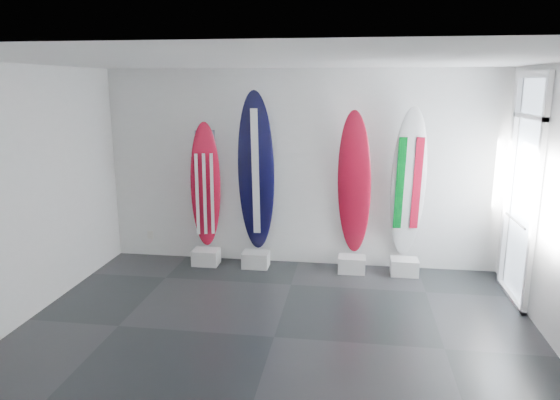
% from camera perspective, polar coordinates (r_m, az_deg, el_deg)
% --- Properties ---
extents(floor, '(6.00, 6.00, 0.00)m').
position_cam_1_polar(floor, '(5.93, -0.66, -15.06)').
color(floor, black).
rests_on(floor, ground).
extents(ceiling, '(6.00, 6.00, 0.00)m').
position_cam_1_polar(ceiling, '(5.24, -0.75, 15.32)').
color(ceiling, white).
rests_on(ceiling, wall_back).
extents(wall_back, '(6.00, 0.00, 6.00)m').
position_cam_1_polar(wall_back, '(7.82, 2.16, 3.48)').
color(wall_back, silver).
rests_on(wall_back, ground).
extents(wall_front, '(6.00, 0.00, 6.00)m').
position_cam_1_polar(wall_front, '(3.07, -8.13, -11.81)').
color(wall_front, silver).
rests_on(wall_front, ground).
extents(wall_left, '(0.00, 5.00, 5.00)m').
position_cam_1_polar(wall_left, '(6.55, -27.58, 0.17)').
color(wall_left, silver).
rests_on(wall_left, ground).
extents(display_block_usa, '(0.40, 0.30, 0.24)m').
position_cam_1_polar(display_block_usa, '(8.13, -8.25, -6.33)').
color(display_block_usa, silver).
rests_on(display_block_usa, floor).
extents(surfboard_usa, '(0.54, 0.48, 2.00)m').
position_cam_1_polar(surfboard_usa, '(7.93, -8.31, 1.54)').
color(surfboard_usa, maroon).
rests_on(surfboard_usa, display_block_usa).
extents(display_block_navy, '(0.40, 0.30, 0.24)m').
position_cam_1_polar(display_block_navy, '(7.95, -2.72, -6.66)').
color(display_block_navy, silver).
rests_on(display_block_navy, floor).
extents(surfboard_navy, '(0.56, 0.31, 2.46)m').
position_cam_1_polar(surfboard_navy, '(7.70, -2.69, 3.06)').
color(surfboard_navy, black).
rests_on(surfboard_navy, display_block_navy).
extents(display_block_swiss, '(0.40, 0.30, 0.24)m').
position_cam_1_polar(display_block_swiss, '(7.82, 8.00, -7.12)').
color(display_block_swiss, silver).
rests_on(display_block_swiss, floor).
extents(surfboard_swiss, '(0.56, 0.47, 2.19)m').
position_cam_1_polar(surfboard_swiss, '(7.59, 8.29, 1.76)').
color(surfboard_swiss, maroon).
rests_on(surfboard_swiss, display_block_swiss).
extents(display_block_italy, '(0.40, 0.30, 0.24)m').
position_cam_1_polar(display_block_italy, '(7.86, 13.71, -7.26)').
color(display_block_italy, silver).
rests_on(display_block_italy, floor).
extents(surfboard_italy, '(0.54, 0.38, 2.25)m').
position_cam_1_polar(surfboard_italy, '(7.63, 14.13, 1.77)').
color(surfboard_italy, silver).
rests_on(surfboard_italy, display_block_italy).
extents(wall_outlet, '(0.09, 0.02, 0.13)m').
position_cam_1_polar(wall_outlet, '(8.67, -14.28, -3.79)').
color(wall_outlet, silver).
rests_on(wall_outlet, wall_back).
extents(glass_door, '(0.12, 1.16, 2.85)m').
position_cam_1_polar(glass_door, '(7.19, 25.53, 0.77)').
color(glass_door, white).
rests_on(glass_door, floor).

